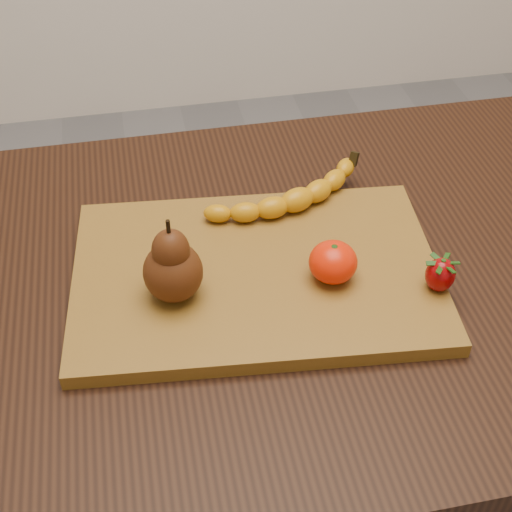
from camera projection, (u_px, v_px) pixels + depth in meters
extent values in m
cube|color=black|center=(299.00, 278.00, 0.92)|extent=(1.00, 0.70, 0.04)
cylinder|color=black|center=(19.00, 349.00, 1.33)|extent=(0.05, 0.05, 0.72)
cylinder|color=black|center=(469.00, 283.00, 1.46)|extent=(0.05, 0.05, 0.72)
cube|color=brown|center=(256.00, 274.00, 0.89)|extent=(0.48, 0.34, 0.02)
ellipsoid|color=#F72302|center=(333.00, 262.00, 0.85)|extent=(0.07, 0.07, 0.05)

